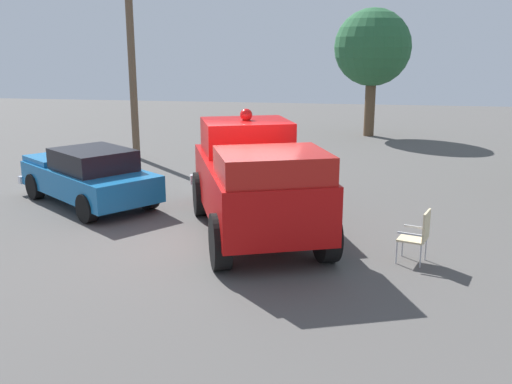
{
  "coord_description": "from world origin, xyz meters",
  "views": [
    {
      "loc": [
        2.37,
        -10.95,
        3.93
      ],
      "look_at": [
        0.37,
        0.51,
        0.95
      ],
      "focal_mm": 39.95,
      "sensor_mm": 36.0,
      "label": 1
    }
  ],
  "objects_px": {
    "lawn_chair_by_car": "(419,233)",
    "traffic_cone": "(246,185)",
    "vintage_fire_truck": "(254,178)",
    "utility_pole": "(131,52)",
    "classic_hot_rod": "(88,175)",
    "oak_tree_left": "(373,48)"
  },
  "relations": [
    {
      "from": "lawn_chair_by_car",
      "to": "traffic_cone",
      "type": "xyz_separation_m",
      "value": [
        -4.07,
        4.23,
        -0.28
      ]
    },
    {
      "from": "classic_hot_rod",
      "to": "oak_tree_left",
      "type": "relative_size",
      "value": 0.82
    },
    {
      "from": "classic_hot_rod",
      "to": "vintage_fire_truck",
      "type": "bearing_deg",
      "value": -18.71
    },
    {
      "from": "lawn_chair_by_car",
      "to": "oak_tree_left",
      "type": "relative_size",
      "value": 0.18
    },
    {
      "from": "lawn_chair_by_car",
      "to": "traffic_cone",
      "type": "bearing_deg",
      "value": 133.84
    },
    {
      "from": "vintage_fire_truck",
      "to": "utility_pole",
      "type": "height_order",
      "value": "utility_pole"
    },
    {
      "from": "vintage_fire_truck",
      "to": "lawn_chair_by_car",
      "type": "bearing_deg",
      "value": -21.33
    },
    {
      "from": "lawn_chair_by_car",
      "to": "traffic_cone",
      "type": "distance_m",
      "value": 5.88
    },
    {
      "from": "lawn_chair_by_car",
      "to": "vintage_fire_truck",
      "type": "bearing_deg",
      "value": 158.67
    },
    {
      "from": "utility_pole",
      "to": "traffic_cone",
      "type": "distance_m",
      "value": 7.64
    },
    {
      "from": "utility_pole",
      "to": "oak_tree_left",
      "type": "bearing_deg",
      "value": 39.57
    },
    {
      "from": "traffic_cone",
      "to": "vintage_fire_truck",
      "type": "bearing_deg",
      "value": -76.05
    },
    {
      "from": "classic_hot_rod",
      "to": "oak_tree_left",
      "type": "height_order",
      "value": "oak_tree_left"
    },
    {
      "from": "oak_tree_left",
      "to": "traffic_cone",
      "type": "relative_size",
      "value": 8.79
    },
    {
      "from": "classic_hot_rod",
      "to": "traffic_cone",
      "type": "bearing_deg",
      "value": 19.62
    },
    {
      "from": "vintage_fire_truck",
      "to": "traffic_cone",
      "type": "distance_m",
      "value": 3.15
    },
    {
      "from": "vintage_fire_truck",
      "to": "utility_pole",
      "type": "distance_m",
      "value": 9.83
    },
    {
      "from": "vintage_fire_truck",
      "to": "lawn_chair_by_car",
      "type": "relative_size",
      "value": 6.21
    },
    {
      "from": "vintage_fire_truck",
      "to": "oak_tree_left",
      "type": "distance_m",
      "value": 15.02
    },
    {
      "from": "vintage_fire_truck",
      "to": "oak_tree_left",
      "type": "relative_size",
      "value": 1.13
    },
    {
      "from": "vintage_fire_truck",
      "to": "traffic_cone",
      "type": "xyz_separation_m",
      "value": [
        -0.73,
        2.93,
        -0.89
      ]
    },
    {
      "from": "vintage_fire_truck",
      "to": "oak_tree_left",
      "type": "height_order",
      "value": "oak_tree_left"
    }
  ]
}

